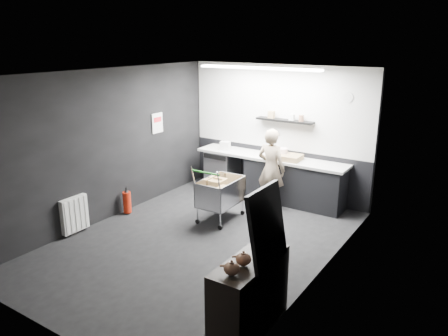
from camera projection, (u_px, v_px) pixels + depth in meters
The scene contains 22 objects.
floor at pixel (200, 242), 7.12m from camera, with size 5.50×5.50×0.00m, color black.
ceiling at pixel (197, 73), 6.35m from camera, with size 5.50×5.50×0.00m, color silver.
wall_back at pixel (278, 132), 8.94m from camera, with size 5.50×5.50×0.00m, color black.
wall_front at pixel (41, 223), 4.53m from camera, with size 5.50×5.50×0.00m, color black.
wall_left at pixel (108, 145), 7.79m from camera, with size 5.50×5.50×0.00m, color black.
wall_right at pixel (322, 185), 5.69m from camera, with size 5.50×5.50×0.00m, color black.
kitchen_wall_panel at pixel (279, 107), 8.78m from camera, with size 3.95×0.02×1.70m, color silver.
dado_panel at pixel (276, 171), 9.17m from camera, with size 3.95×0.02×1.00m, color black.
floating_shelf at pixel (285, 120), 8.65m from camera, with size 1.20×0.22×0.04m, color black.
wall_clock at pixel (348, 97), 7.95m from camera, with size 0.20×0.20×0.03m, color silver.
poster at pixel (157, 123), 8.76m from camera, with size 0.02×0.30×0.40m, color white.
poster_red_band at pixel (157, 120), 8.74m from camera, with size 0.01×0.22×0.10m, color red.
radiator at pixel (74, 214), 7.32m from camera, with size 0.10×0.50×0.60m, color silver.
ceiling_strip at pixel (258, 68), 7.84m from camera, with size 2.40×0.20×0.04m, color white.
prep_counter at pixel (275, 178), 8.86m from camera, with size 3.20×0.61×0.90m.
person at pixel (271, 169), 8.34m from camera, with size 0.57×0.38×1.57m, color beige.
shopping_cart at pixel (220, 194), 7.87m from camera, with size 0.58×0.95×1.04m.
sideboard at pixel (252, 284), 4.89m from camera, with size 0.48×1.13×1.70m.
fire_extinguisher at pixel (127, 201), 8.20m from camera, with size 0.15×0.15×0.50m.
cardboard_box at pixel (288, 157), 8.53m from camera, with size 0.52×0.40×0.10m, color olive.
pink_tub at pixel (282, 153), 8.63m from camera, with size 0.20×0.20×0.20m, color #F5D4D5.
white_container at pixel (225, 146), 9.29m from camera, with size 0.20×0.16×0.18m, color silver.
Camera 1 is at (3.88, -5.20, 3.19)m, focal length 35.00 mm.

